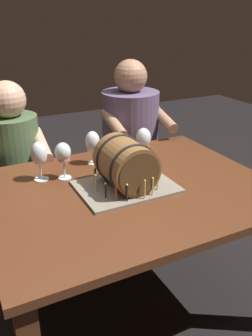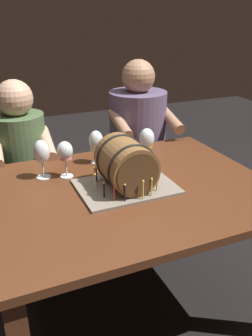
# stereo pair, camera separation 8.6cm
# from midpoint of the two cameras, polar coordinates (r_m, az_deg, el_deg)

# --- Properties ---
(ground_plane) EXTENTS (8.00, 8.00, 0.00)m
(ground_plane) POSITION_cam_midpoint_polar(r_m,az_deg,el_deg) (2.09, 1.78, -21.19)
(ground_plane) COLOR black
(dining_table) EXTENTS (1.30, 1.02, 0.73)m
(dining_table) POSITION_cam_midpoint_polar(r_m,az_deg,el_deg) (1.71, 2.05, -6.06)
(dining_table) COLOR #562D19
(dining_table) RESTS_ON ground
(barrel_cake) EXTENTS (0.44, 0.33, 0.24)m
(barrel_cake) POSITION_cam_midpoint_polar(r_m,az_deg,el_deg) (1.60, 1.54, 0.26)
(barrel_cake) COLOR gray
(barrel_cake) RESTS_ON dining_table
(wine_glass_white) EXTENTS (0.08, 0.08, 0.18)m
(wine_glass_white) POSITION_cam_midpoint_polar(r_m,az_deg,el_deg) (1.88, -3.50, 4.12)
(wine_glass_white) COLOR white
(wine_glass_white) RESTS_ON dining_table
(wine_glass_amber) EXTENTS (0.08, 0.08, 0.19)m
(wine_glass_amber) POSITION_cam_midpoint_polar(r_m,az_deg,el_deg) (1.87, 4.65, 4.51)
(wine_glass_amber) COLOR white
(wine_glass_amber) RESTS_ON dining_table
(wine_glass_empty) EXTENTS (0.08, 0.08, 0.19)m
(wine_glass_empty) POSITION_cam_midpoint_polar(r_m,az_deg,el_deg) (1.74, -11.98, 2.40)
(wine_glass_empty) COLOR white
(wine_glass_empty) RESTS_ON dining_table
(wine_glass_rose) EXTENTS (0.08, 0.08, 0.18)m
(wine_glass_rose) POSITION_cam_midpoint_polar(r_m,az_deg,el_deg) (1.73, -8.31, 2.49)
(wine_glass_rose) COLOR white
(wine_glass_rose) RESTS_ON dining_table
(person_seated_left) EXTENTS (0.36, 0.46, 1.13)m
(person_seated_left) POSITION_cam_midpoint_polar(r_m,az_deg,el_deg) (2.30, -14.85, -1.93)
(person_seated_left) COLOR #2A3A24
(person_seated_left) RESTS_ON ground
(person_seated_right) EXTENTS (0.43, 0.50, 1.20)m
(person_seated_right) POSITION_cam_midpoint_polar(r_m,az_deg,el_deg) (2.48, 2.83, 2.55)
(person_seated_right) COLOR #372D40
(person_seated_right) RESTS_ON ground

